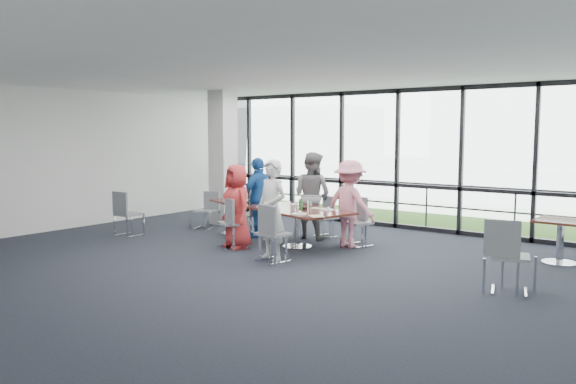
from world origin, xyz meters
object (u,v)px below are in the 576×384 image
Objects in this scene: main_table at (297,214)px; chair_spare_la at (129,214)px; diner_end at (259,197)px; chair_spare_lb at (204,211)px; chair_spare_r at (511,257)px; diner_far_left at (312,195)px; chair_main_nl at (233,223)px; side_table_left at (233,206)px; diner_near_left at (237,206)px; diner_near_right at (272,210)px; chair_main_end at (249,214)px; chair_main_nr at (273,234)px; chair_main_fr at (358,223)px; side_table_right at (561,227)px; diner_far_right at (350,204)px; chair_main_fl at (326,217)px; structural_column at (223,158)px.

chair_spare_la reaches higher than main_table.
diner_end reaches higher than chair_spare_la.
chair_spare_r is at bearing 149.70° from chair_spare_lb.
diner_far_left is 1.79× the size of chair_spare_r.
chair_spare_r is at bearing 28.59° from chair_main_nl.
diner_near_left is at bearing -44.71° from side_table_left.
chair_spare_la is 0.94× the size of chair_spare_r.
diner_near_right is at bearing -59.94° from main_table.
diner_near_left is (-0.88, -0.74, 0.16)m from main_table.
diner_end is 0.48m from chair_main_end.
main_table is at bearing 119.60° from chair_main_nr.
chair_main_fr is at bearing 9.52° from side_table_left.
diner_end reaches higher than main_table.
chair_spare_la is at bearing -149.89° from diner_near_left.
chair_main_end reaches higher than side_table_right.
chair_main_nl is (-0.62, -1.77, -0.42)m from diner_far_left.
diner_end is (-2.09, -0.23, 0.00)m from diner_far_right.
diner_far_right is at bearing 19.97° from chair_spare_la.
diner_end reaches higher than side_table_right.
diner_near_left is at bearing 39.44° from chair_main_end.
chair_main_fl is 1.11m from chair_main_fr.
chair_main_fr reaches higher than main_table.
chair_main_fr is at bearing 89.13° from chair_main_nr.
chair_main_nl reaches higher than side_table_left.
main_table is 2.37× the size of side_table_left.
chair_spare_r reaches higher than side_table_right.
chair_spare_la is (-0.48, -2.42, -1.13)m from structural_column.
chair_main_fl is at bearing -121.25° from diner_far_left.
chair_main_nr is 3.75m from chair_spare_lb.
structural_column is 1.90× the size of diner_end.
chair_spare_la reaches higher than chair_main_fl.
diner_end is 1.77× the size of chair_main_nl.
chair_main_fl is at bearing 114.38° from chair_main_nr.
diner_near_right reaches higher than chair_main_end.
main_table is at bearing 63.64° from chair_main_fr.
diner_end is 2.39m from chair_main_nr.
chair_main_fr is (3.97, -0.41, -1.14)m from structural_column.
chair_spare_la is (-2.70, -0.45, -0.33)m from diner_near_left.
chair_spare_la reaches higher than side_table_left.
diner_end is at bearing 95.62° from chair_main_end.
chair_spare_r is (3.37, -1.36, -0.34)m from diner_far_right.
diner_near_left is at bearing 62.05° from chair_main_fr.
chair_main_fr reaches higher than side_table_left.
chair_main_nl reaches higher than chair_main_end.
diner_near_right is at bearing -146.71° from side_table_right.
chair_main_end is at bearing 145.23° from chair_main_nl.
chair_spare_lb reaches higher than main_table.
diner_near_left is 0.34m from chair_main_nl.
structural_column is at bearing -2.31° from diner_far_left.
diner_far_right is 3.78m from chair_spare_lb.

